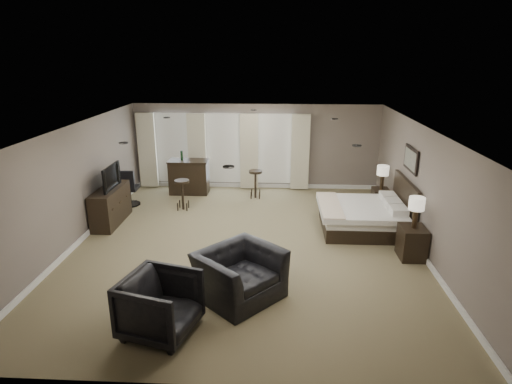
{
  "coord_description": "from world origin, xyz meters",
  "views": [
    {
      "loc": [
        0.67,
        -8.65,
        4.08
      ],
      "look_at": [
        0.2,
        0.4,
        1.1
      ],
      "focal_mm": 30.0,
      "sensor_mm": 36.0,
      "label": 1
    }
  ],
  "objects_px": {
    "bed": "(357,205)",
    "armchair_near": "(240,267)",
    "dresser": "(111,206)",
    "tv": "(108,186)",
    "nightstand_near": "(412,243)",
    "desk_chair": "(129,187)",
    "bar_counter": "(189,177)",
    "lamp_far": "(382,178)",
    "bar_stool_right": "(255,184)",
    "lamp_near": "(416,213)",
    "bar_stool_left": "(183,195)",
    "armchair_far": "(160,303)",
    "nightstand_far": "(380,199)"
  },
  "relations": [
    {
      "from": "bed",
      "to": "armchair_near",
      "type": "height_order",
      "value": "bed"
    },
    {
      "from": "dresser",
      "to": "tv",
      "type": "relative_size",
      "value": 1.52
    },
    {
      "from": "nightstand_near",
      "to": "desk_chair",
      "type": "xyz_separation_m",
      "value": [
        -6.89,
        2.84,
        0.19
      ]
    },
    {
      "from": "bar_counter",
      "to": "tv",
      "type": "bearing_deg",
      "value": -121.19
    },
    {
      "from": "bed",
      "to": "desk_chair",
      "type": "relative_size",
      "value": 1.87
    },
    {
      "from": "bed",
      "to": "desk_chair",
      "type": "xyz_separation_m",
      "value": [
        -6.0,
        1.39,
        -0.1
      ]
    },
    {
      "from": "bed",
      "to": "bar_counter",
      "type": "distance_m",
      "value": 5.22
    },
    {
      "from": "lamp_far",
      "to": "dresser",
      "type": "bearing_deg",
      "value": -169.0
    },
    {
      "from": "armchair_near",
      "to": "bar_stool_right",
      "type": "relative_size",
      "value": 1.62
    },
    {
      "from": "lamp_near",
      "to": "tv",
      "type": "xyz_separation_m",
      "value": [
        -6.92,
        1.55,
        -0.03
      ]
    },
    {
      "from": "lamp_near",
      "to": "bar_stool_right",
      "type": "distance_m",
      "value": 5.06
    },
    {
      "from": "bar_counter",
      "to": "desk_chair",
      "type": "bearing_deg",
      "value": -141.53
    },
    {
      "from": "nightstand_near",
      "to": "bar_stool_left",
      "type": "height_order",
      "value": "bar_stool_left"
    },
    {
      "from": "tv",
      "to": "armchair_far",
      "type": "distance_m",
      "value": 4.95
    },
    {
      "from": "armchair_far",
      "to": "bar_counter",
      "type": "xyz_separation_m",
      "value": [
        -0.93,
        6.74,
        -0.0
      ]
    },
    {
      "from": "bar_stool_left",
      "to": "bar_stool_right",
      "type": "bearing_deg",
      "value": 29.54
    },
    {
      "from": "lamp_far",
      "to": "armchair_near",
      "type": "relative_size",
      "value": 0.49
    },
    {
      "from": "nightstand_near",
      "to": "desk_chair",
      "type": "relative_size",
      "value": 0.64
    },
    {
      "from": "tv",
      "to": "armchair_far",
      "type": "height_order",
      "value": "armchair_far"
    },
    {
      "from": "lamp_far",
      "to": "tv",
      "type": "height_order",
      "value": "lamp_far"
    },
    {
      "from": "lamp_far",
      "to": "armchair_far",
      "type": "height_order",
      "value": "lamp_far"
    },
    {
      "from": "tv",
      "to": "bar_counter",
      "type": "relative_size",
      "value": 0.86
    },
    {
      "from": "nightstand_far",
      "to": "armchair_near",
      "type": "xyz_separation_m",
      "value": [
        -3.42,
        -4.59,
        0.3
      ]
    },
    {
      "from": "armchair_near",
      "to": "desk_chair",
      "type": "bearing_deg",
      "value": 80.22
    },
    {
      "from": "bed",
      "to": "armchair_near",
      "type": "bearing_deg",
      "value": -128.85
    },
    {
      "from": "bar_stool_right",
      "to": "desk_chair",
      "type": "xyz_separation_m",
      "value": [
        -3.46,
        -0.83,
        0.12
      ]
    },
    {
      "from": "lamp_near",
      "to": "lamp_far",
      "type": "relative_size",
      "value": 1.01
    },
    {
      "from": "lamp_near",
      "to": "bar_stool_left",
      "type": "height_order",
      "value": "lamp_near"
    },
    {
      "from": "bed",
      "to": "nightstand_far",
      "type": "bearing_deg",
      "value": 58.46
    },
    {
      "from": "dresser",
      "to": "armchair_near",
      "type": "bearing_deg",
      "value": -42.82
    },
    {
      "from": "bar_counter",
      "to": "bar_stool_left",
      "type": "height_order",
      "value": "bar_counter"
    },
    {
      "from": "bed",
      "to": "desk_chair",
      "type": "distance_m",
      "value": 6.16
    },
    {
      "from": "nightstand_far",
      "to": "armchair_near",
      "type": "distance_m",
      "value": 5.73
    },
    {
      "from": "dresser",
      "to": "desk_chair",
      "type": "xyz_separation_m",
      "value": [
        0.03,
        1.29,
        0.08
      ]
    },
    {
      "from": "bar_stool_right",
      "to": "bar_stool_left",
      "type": "bearing_deg",
      "value": -150.46
    },
    {
      "from": "desk_chair",
      "to": "lamp_near",
      "type": "bearing_deg",
      "value": 155.18
    },
    {
      "from": "bed",
      "to": "desk_chair",
      "type": "bearing_deg",
      "value": 166.93
    },
    {
      "from": "armchair_far",
      "to": "bar_stool_right",
      "type": "xyz_separation_m",
      "value": [
        1.08,
        6.42,
        -0.11
      ]
    },
    {
      "from": "lamp_near",
      "to": "bar_stool_left",
      "type": "bearing_deg",
      "value": 154.17
    },
    {
      "from": "bar_counter",
      "to": "bar_stool_right",
      "type": "xyz_separation_m",
      "value": [
        2.01,
        -0.32,
        -0.11
      ]
    },
    {
      "from": "bar_counter",
      "to": "bar_stool_right",
      "type": "bearing_deg",
      "value": -9.03
    },
    {
      "from": "nightstand_far",
      "to": "tv",
      "type": "relative_size",
      "value": 0.56
    },
    {
      "from": "bar_stool_right",
      "to": "dresser",
      "type": "bearing_deg",
      "value": -148.76
    },
    {
      "from": "bed",
      "to": "tv",
      "type": "xyz_separation_m",
      "value": [
        -6.03,
        0.1,
        0.34
      ]
    },
    {
      "from": "bar_stool_right",
      "to": "lamp_far",
      "type": "bearing_deg",
      "value": -12.64
    },
    {
      "from": "bed",
      "to": "lamp_far",
      "type": "distance_m",
      "value": 1.72
    },
    {
      "from": "armchair_near",
      "to": "armchair_far",
      "type": "bearing_deg",
      "value": 176.65
    },
    {
      "from": "dresser",
      "to": "desk_chair",
      "type": "distance_m",
      "value": 1.29
    },
    {
      "from": "nightstand_near",
      "to": "bar_stool_left",
      "type": "relative_size",
      "value": 0.81
    },
    {
      "from": "nightstand_far",
      "to": "bar_stool_left",
      "type": "distance_m",
      "value": 5.35
    }
  ]
}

